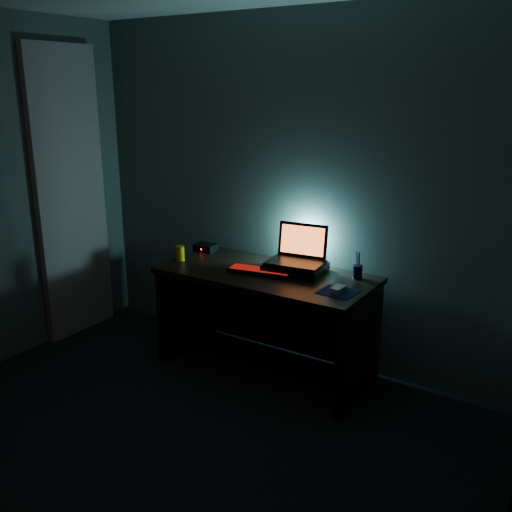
{
  "coord_description": "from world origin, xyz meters",
  "views": [
    {
      "loc": [
        1.95,
        -1.58,
        1.99
      ],
      "look_at": [
        -0.05,
        1.57,
        0.87
      ],
      "focal_mm": 40.0,
      "sensor_mm": 36.0,
      "label": 1
    }
  ],
  "objects": [
    {
      "name": "laptop",
      "position": [
        0.16,
        1.79,
        0.87
      ],
      "size": [
        0.41,
        0.32,
        0.26
      ],
      "rotation": [
        0.0,
        0.0,
        0.11
      ],
      "color": "black",
      "rests_on": "riser"
    },
    {
      "name": "pen_cup",
      "position": [
        0.58,
        1.84,
        0.8
      ],
      "size": [
        0.07,
        0.07,
        0.09
      ],
      "primitive_type": "cylinder",
      "rotation": [
        0.0,
        0.0,
        -0.1
      ],
      "color": "black",
      "rests_on": "desk"
    },
    {
      "name": "room",
      "position": [
        0.0,
        0.0,
        1.25
      ],
      "size": [
        3.5,
        4.0,
        2.5
      ],
      "color": "black",
      "rests_on": "ground"
    },
    {
      "name": "mousepad",
      "position": [
        0.59,
        1.52,
        0.75
      ],
      "size": [
        0.23,
        0.21,
        0.0
      ],
      "primitive_type": "cube",
      "rotation": [
        0.0,
        0.0,
        -0.04
      ],
      "color": "#0B2050",
      "rests_on": "desk"
    },
    {
      "name": "router",
      "position": [
        -0.68,
        1.83,
        0.78
      ],
      "size": [
        0.17,
        0.14,
        0.05
      ],
      "rotation": [
        0.0,
        0.0,
        0.08
      ],
      "color": "black",
      "rests_on": "desk"
    },
    {
      "name": "keyboard",
      "position": [
        -0.02,
        1.59,
        0.76
      ],
      "size": [
        0.47,
        0.22,
        0.03
      ],
      "rotation": [
        0.0,
        0.0,
        0.17
      ],
      "color": "black",
      "rests_on": "desk"
    },
    {
      "name": "desk",
      "position": [
        0.0,
        1.67,
        0.49
      ],
      "size": [
        1.5,
        0.7,
        0.75
      ],
      "color": "black",
      "rests_on": "ground"
    },
    {
      "name": "mouse",
      "position": [
        0.59,
        1.52,
        0.77
      ],
      "size": [
        0.07,
        0.11,
        0.03
      ],
      "primitive_type": "cube",
      "rotation": [
        0.0,
        0.0,
        -0.04
      ],
      "color": "gray",
      "rests_on": "mousepad"
    },
    {
      "name": "riser",
      "position": [
        0.17,
        1.73,
        0.78
      ],
      "size": [
        0.43,
        0.34,
        0.06
      ],
      "primitive_type": "cube",
      "rotation": [
        0.0,
        0.0,
        0.11
      ],
      "color": "black",
      "rests_on": "desk"
    },
    {
      "name": "juice_glass",
      "position": [
        -0.68,
        1.52,
        0.8
      ],
      "size": [
        0.07,
        0.07,
        0.11
      ],
      "primitive_type": "cylinder",
      "rotation": [
        0.0,
        0.0,
        -0.08
      ],
      "color": "#EBAA0C",
      "rests_on": "desk"
    },
    {
      "name": "curtain",
      "position": [
        -1.71,
        1.42,
        1.15
      ],
      "size": [
        0.06,
        0.65,
        2.3
      ],
      "primitive_type": "cube",
      "color": "beige",
      "rests_on": "ground"
    }
  ]
}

